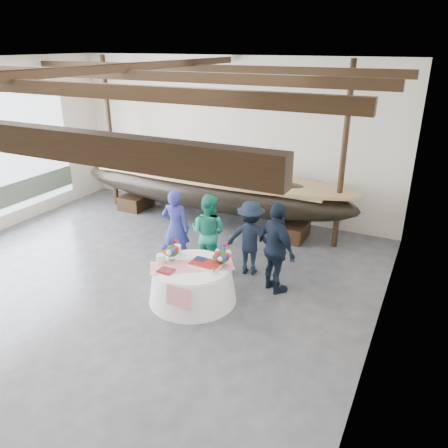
% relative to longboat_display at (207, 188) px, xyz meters
% --- Properties ---
extents(floor, '(10.00, 12.00, 0.01)m').
position_rel_longboat_display_xyz_m(floor, '(0.18, -4.90, -1.02)').
color(floor, '#3D3D42').
rests_on(floor, ground).
extents(wall_back, '(10.00, 0.02, 4.50)m').
position_rel_longboat_display_xyz_m(wall_back, '(0.18, 1.10, 1.23)').
color(wall_back, silver).
rests_on(wall_back, ground).
extents(wall_right, '(0.02, 12.00, 4.50)m').
position_rel_longboat_display_xyz_m(wall_right, '(5.18, -4.90, 1.23)').
color(wall_right, silver).
rests_on(wall_right, ground).
extents(ceiling, '(10.00, 12.00, 0.01)m').
position_rel_longboat_display_xyz_m(ceiling, '(0.18, -4.90, 3.48)').
color(ceiling, white).
rests_on(ceiling, wall_back).
extents(pavilion_structure, '(9.80, 11.76, 4.50)m').
position_rel_longboat_display_xyz_m(pavilion_structure, '(0.18, -4.06, 2.99)').
color(pavilion_structure, black).
rests_on(pavilion_structure, ground).
extents(longboat_display, '(8.48, 1.70, 1.59)m').
position_rel_longboat_display_xyz_m(longboat_display, '(0.00, 0.00, 0.00)').
color(longboat_display, black).
rests_on(longboat_display, ground).
extents(banquet_table, '(1.76, 1.76, 0.76)m').
position_rel_longboat_display_xyz_m(banquet_table, '(1.72, -3.77, -0.64)').
color(banquet_table, white).
rests_on(banquet_table, ground).
extents(tabletop_items, '(1.65, 1.37, 0.40)m').
position_rel_longboat_display_xyz_m(tabletop_items, '(1.71, -3.65, -0.11)').
color(tabletop_items, red).
rests_on(tabletop_items, banquet_table).
extents(guest_woman_blue, '(0.72, 0.54, 1.79)m').
position_rel_longboat_display_xyz_m(guest_woman_blue, '(0.58, -2.56, -0.12)').
color(guest_woman_blue, navy).
rests_on(guest_woman_blue, ground).
extents(guest_woman_teal, '(0.87, 0.69, 1.78)m').
position_rel_longboat_display_xyz_m(guest_woman_teal, '(1.38, -2.46, -0.12)').
color(guest_woman_teal, '#1A8668').
rests_on(guest_woman_teal, ground).
extents(guest_man_left, '(1.17, 0.77, 1.69)m').
position_rel_longboat_display_xyz_m(guest_man_left, '(2.30, -2.23, -0.17)').
color(guest_man_left, black).
rests_on(guest_man_left, ground).
extents(guest_man_right, '(1.21, 1.04, 1.95)m').
position_rel_longboat_display_xyz_m(guest_man_right, '(3.08, -2.72, -0.04)').
color(guest_man_right, black).
rests_on(guest_man_right, ground).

